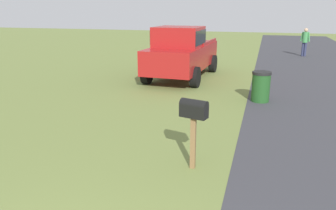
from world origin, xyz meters
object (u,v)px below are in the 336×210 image
mailbox (194,114)px  pedestrian (305,40)px  pickup_truck (182,51)px  trash_bin (261,87)px

mailbox → pedestrian: (16.02, -3.28, -0.07)m
pickup_truck → mailbox: bearing=18.0°
pedestrian → pickup_truck: bearing=170.5°
pedestrian → mailbox: bearing=-168.0°
mailbox → trash_bin: (4.95, -1.05, -0.55)m
mailbox → pickup_truck: 8.00m
mailbox → pickup_truck: (7.70, 2.14, 0.08)m
pickup_truck → pedestrian: (8.32, -5.43, -0.15)m
trash_bin → pedestrian: size_ratio=0.56×
mailbox → pedestrian: size_ratio=0.78×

